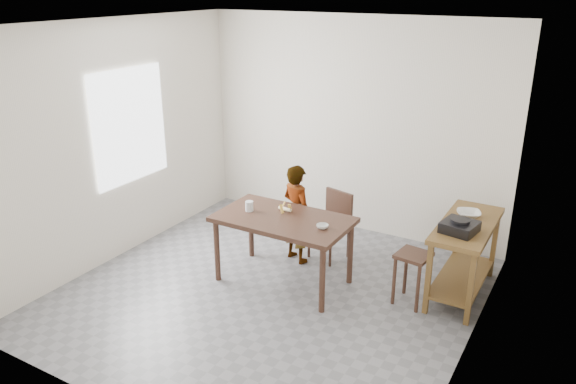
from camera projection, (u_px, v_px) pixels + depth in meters
The scene contains 17 objects.
floor at pixel (269, 295), 5.86m from camera, with size 4.00×4.00×0.04m, color slate.
ceiling at pixel (265, 22), 4.89m from camera, with size 4.00×4.00×0.04m, color white.
wall_back at pixel (353, 126), 7.01m from camera, with size 4.00×0.04×2.70m, color silver.
wall_front at pixel (107, 254), 3.74m from camera, with size 4.00×0.04×2.70m, color silver.
wall_left at pixel (115, 142), 6.32m from camera, with size 0.04×4.00×2.70m, color silver.
wall_right at pixel (484, 211), 4.43m from camera, with size 0.04×4.00×2.70m, color silver.
window_pane at pixel (130, 126), 6.41m from camera, with size 0.02×1.10×1.30m, color white.
dining_table at pixel (283, 250), 5.96m from camera, with size 1.40×0.80×0.75m, color #3D251A, non-canonical shape.
prep_counter at pixel (463, 259), 5.72m from camera, with size 0.50×1.20×0.80m, color brown, non-canonical shape.
child at pixel (297, 214), 6.37m from camera, with size 0.42×0.28×1.16m, color white.
dining_chair at pixel (329, 226), 6.49m from camera, with size 0.38×0.38×0.79m, color #3D251A, non-canonical shape.
stool at pixel (412, 278), 5.60m from camera, with size 0.31×0.31×0.55m, color #3D251A, non-canonical shape.
glass_tumbler at pixel (249, 206), 5.98m from camera, with size 0.09×0.09×0.11m, color white.
small_bowl at pixel (322, 226), 5.57m from camera, with size 0.12×0.12×0.04m, color silver.
banana at pixel (285, 208), 5.97m from camera, with size 0.18×0.13×0.07m, color #EDCE52, non-canonical shape.
serving_bowl at pixel (469, 214), 5.71m from camera, with size 0.24×0.24×0.06m, color silver.
gas_burner at pixel (460, 227), 5.36m from camera, with size 0.31×0.31×0.10m, color black.
Camera 1 is at (2.72, -4.32, 3.06)m, focal length 35.00 mm.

